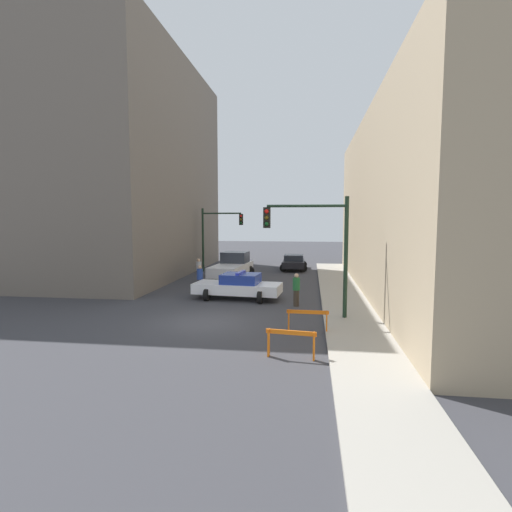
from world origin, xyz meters
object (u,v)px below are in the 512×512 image
object	(u,v)px
traffic_light_far	(216,231)
barrier_mid	(308,318)
traffic_light_near	(318,238)
police_car	(238,286)
pedestrian_sidewalk	(296,289)
barrier_front	(291,339)
pedestrian_crossing	(200,279)
pedestrian_corner	(199,270)
parked_car_near	(294,262)
white_truck	(232,266)

from	to	relation	value
traffic_light_far	barrier_mid	bearing A→B (deg)	-65.71
traffic_light_far	traffic_light_near	bearing A→B (deg)	-61.26
police_car	pedestrian_sidewalk	world-z (taller)	pedestrian_sidewalk
barrier_front	police_car	bearing A→B (deg)	110.34
pedestrian_crossing	pedestrian_corner	bearing A→B (deg)	-6.32
traffic_light_near	pedestrian_corner	bearing A→B (deg)	131.37
traffic_light_near	pedestrian_sidewalk	xyz separation A→B (m)	(-1.01, 2.46, -2.67)
parked_car_near	barrier_front	size ratio (longest dim) A/B	2.72
traffic_light_near	pedestrian_sidewalk	distance (m)	3.76
white_truck	parked_car_near	size ratio (longest dim) A/B	1.28
pedestrian_corner	barrier_mid	size ratio (longest dim) A/B	1.04
traffic_light_far	parked_car_near	distance (m)	7.18
traffic_light_far	pedestrian_sidewalk	size ratio (longest dim) A/B	3.13
traffic_light_near	parked_car_near	xyz separation A→B (m)	(-1.73, 16.74, -2.86)
traffic_light_near	pedestrian_corner	size ratio (longest dim) A/B	3.13
pedestrian_sidewalk	parked_car_near	bearing A→B (deg)	150.18
pedestrian_crossing	parked_car_near	bearing A→B (deg)	-46.69
pedestrian_crossing	barrier_front	bearing A→B (deg)	-173.68
pedestrian_crossing	white_truck	bearing A→B (deg)	-30.75
police_car	barrier_mid	distance (m)	7.15
traffic_light_far	barrier_front	world-z (taller)	traffic_light_far
traffic_light_near	pedestrian_crossing	world-z (taller)	traffic_light_near
police_car	white_truck	size ratio (longest dim) A/B	0.88
police_car	barrier_front	world-z (taller)	police_car
pedestrian_crossing	pedestrian_sidewalk	bearing A→B (deg)	-138.70
parked_car_near	pedestrian_crossing	distance (m)	12.60
white_truck	pedestrian_crossing	xyz separation A→B (m)	(-0.77, -5.87, -0.04)
barrier_mid	police_car	bearing A→B (deg)	122.07
traffic_light_far	barrier_mid	size ratio (longest dim) A/B	3.25
traffic_light_near	barrier_mid	size ratio (longest dim) A/B	3.25
traffic_light_near	barrier_front	bearing A→B (deg)	-100.08
barrier_front	barrier_mid	xyz separation A→B (m)	(0.50, 2.84, 0.00)
white_truck	parked_car_near	xyz separation A→B (m)	(4.24, 5.69, -0.23)
police_car	pedestrian_crossing	world-z (taller)	pedestrian_crossing
pedestrian_corner	barrier_front	world-z (taller)	pedestrian_corner
barrier_mid	traffic_light_far	bearing A→B (deg)	114.29
white_truck	traffic_light_far	bearing A→B (deg)	124.73
police_car	barrier_front	bearing A→B (deg)	-154.07
barrier_front	barrier_mid	distance (m)	2.88
traffic_light_far	pedestrian_corner	xyz separation A→B (m)	(0.14, -5.69, -2.54)
pedestrian_corner	barrier_mid	bearing A→B (deg)	-52.13
pedestrian_sidewalk	barrier_mid	xyz separation A→B (m)	(0.60, -4.70, -0.24)
traffic_light_far	parked_car_near	bearing A→B (deg)	18.38
pedestrian_sidewalk	barrier_mid	bearing A→B (deg)	-25.44
parked_car_near	barrier_mid	world-z (taller)	parked_car_near
police_car	pedestrian_corner	bearing A→B (deg)	41.21
pedestrian_sidewalk	pedestrian_corner	bearing A→B (deg)	-166.09
white_truck	pedestrian_sidewalk	bearing A→B (deg)	-55.14
pedestrian_sidewalk	barrier_front	xyz separation A→B (m)	(0.10, -7.54, -0.24)
traffic_light_near	barrier_mid	world-z (taller)	traffic_light_near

